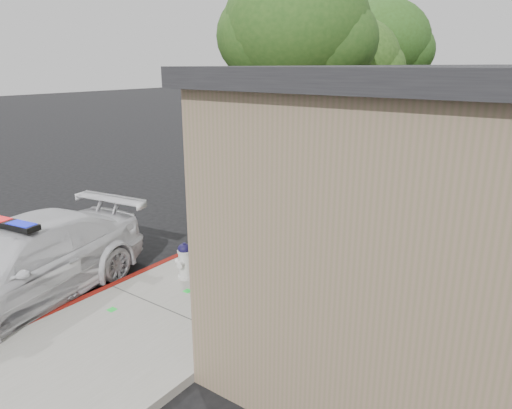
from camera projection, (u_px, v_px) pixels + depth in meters
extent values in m
plane|color=black|center=(110.00, 291.00, 9.03)|extent=(120.00, 120.00, 0.00)
cube|color=gray|center=(264.00, 257.00, 10.43)|extent=(3.20, 60.00, 0.15)
cube|color=maroon|center=(213.00, 242.00, 11.30)|extent=(0.14, 60.00, 0.16)
cube|color=black|center=(274.00, 213.00, 7.46)|extent=(0.08, 1.48, 1.68)
cube|color=black|center=(352.00, 178.00, 9.78)|extent=(0.08, 1.48, 1.68)
cube|color=black|center=(401.00, 156.00, 12.11)|extent=(0.08, 1.48, 1.68)
cube|color=black|center=(433.00, 141.00, 14.43)|extent=(0.08, 1.48, 1.68)
cube|color=black|center=(457.00, 130.00, 16.76)|extent=(0.08, 1.48, 1.68)
cube|color=black|center=(475.00, 122.00, 19.08)|extent=(0.08, 1.48, 1.68)
cube|color=black|center=(489.00, 116.00, 21.41)|extent=(0.08, 1.48, 1.68)
imported|color=white|center=(17.00, 266.00, 8.34)|extent=(2.92, 5.49, 1.51)
cube|color=black|center=(10.00, 224.00, 8.10)|extent=(1.23, 0.47, 0.10)
cube|color=#0B15C4|center=(22.00, 226.00, 7.96)|extent=(0.55, 0.32, 0.11)
cylinder|color=silver|center=(186.00, 276.00, 9.26)|extent=(0.31, 0.31, 0.05)
cylinder|color=silver|center=(185.00, 264.00, 9.18)|extent=(0.26, 0.26, 0.50)
cylinder|color=silver|center=(185.00, 251.00, 9.10)|extent=(0.29, 0.29, 0.04)
ellipsoid|color=#120E34|center=(184.00, 249.00, 9.09)|extent=(0.27, 0.27, 0.20)
cylinder|color=#120E34|center=(184.00, 244.00, 9.06)|extent=(0.06, 0.06, 0.05)
cylinder|color=silver|center=(178.00, 261.00, 9.24)|extent=(0.13, 0.12, 0.10)
cylinder|color=silver|center=(192.00, 264.00, 9.12)|extent=(0.13, 0.12, 0.10)
cylinder|color=silver|center=(181.00, 265.00, 9.03)|extent=(0.15, 0.13, 0.13)
cylinder|color=black|center=(293.00, 149.00, 11.98)|extent=(0.29, 0.29, 3.99)
ellipsoid|color=#244D18|center=(296.00, 26.00, 11.11)|extent=(3.55, 3.55, 3.02)
ellipsoid|color=#244D18|center=(322.00, 40.00, 11.07)|extent=(2.66, 2.66, 2.26)
ellipsoid|color=#244D18|center=(273.00, 36.00, 11.24)|extent=(2.77, 2.77, 2.36)
cylinder|color=black|center=(345.00, 145.00, 14.26)|extent=(0.24, 0.24, 3.41)
ellipsoid|color=#274917|center=(350.00, 59.00, 13.52)|extent=(2.86, 2.86, 2.43)
ellipsoid|color=#274917|center=(366.00, 69.00, 13.56)|extent=(2.31, 2.31, 1.96)
ellipsoid|color=#274917|center=(336.00, 66.00, 13.67)|extent=(2.21, 2.21, 1.88)
cylinder|color=black|center=(374.00, 126.00, 16.77)|extent=(0.29, 0.29, 3.89)
ellipsoid|color=#2B4A17|center=(381.00, 40.00, 15.91)|extent=(3.33, 3.33, 2.83)
ellipsoid|color=#2B4A17|center=(397.00, 51.00, 16.03)|extent=(2.55, 2.55, 2.17)
ellipsoid|color=#2B4A17|center=(369.00, 47.00, 15.78)|extent=(2.67, 2.67, 2.27)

